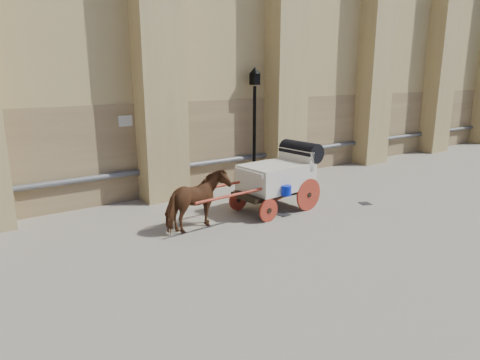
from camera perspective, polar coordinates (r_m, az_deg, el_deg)
ground at (r=11.43m, az=2.39°, el=-5.83°), size 90.00×90.00×0.00m
horse at (r=10.83m, az=-5.69°, el=-2.86°), size 1.90×1.19×1.49m
carriage at (r=12.45m, az=5.37°, el=0.75°), size 4.45×1.65×1.92m
street_lamp at (r=15.29m, az=1.93°, el=7.68°), size 0.38×0.38×4.10m
drain_grate_near at (r=12.18m, az=5.85°, el=-4.60°), size 0.35×0.35×0.01m
drain_grate_far at (r=13.68m, az=16.34°, el=-3.01°), size 0.42×0.42×0.01m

